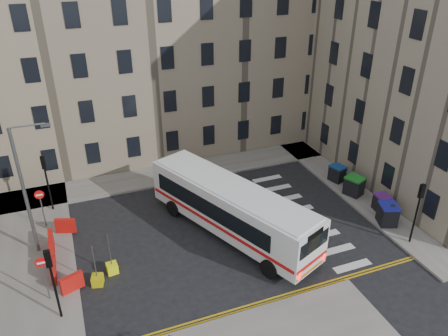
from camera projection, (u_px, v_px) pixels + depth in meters
ground at (248, 225)px, 29.07m from camera, size 120.00×120.00×0.00m
pavement_north at (133, 181)px, 34.20m from camera, size 36.00×3.20×0.15m
pavement_east at (329, 174)px, 35.23m from camera, size 2.40×26.00×0.15m
pavement_west at (21, 265)px, 25.36m from camera, size 6.00×22.00×0.15m
terrace_north at (95, 53)px, 35.57m from camera, size 38.30×10.80×17.20m
corner_east at (443, 41)px, 34.81m from camera, size 17.80×24.30×19.20m
traffic_light_east at (418, 205)px, 25.96m from camera, size 0.28×0.22×4.10m
traffic_light_nw at (46, 175)px, 29.23m from camera, size 0.28×0.22×4.10m
traffic_light_sw at (52, 274)px, 20.58m from camera, size 0.28×0.22×4.10m
streetlamp at (24, 191)px, 24.52m from camera, size 0.50×0.22×8.14m
no_entry_north at (41, 201)px, 27.79m from camera, size 0.60×0.08×3.00m
no_entry_south at (43, 270)px, 22.03m from camera, size 0.60×0.08×3.00m
roadworks_barriers at (59, 254)px, 25.38m from camera, size 1.66×6.26×1.00m
bus at (231, 207)px, 27.38m from camera, size 7.46×12.55×3.39m
wheelie_bin_a at (388, 214)px, 28.65m from camera, size 1.51×1.61×1.43m
wheelie_bin_b at (382, 203)px, 30.10m from camera, size 1.05×1.17×1.18m
wheelie_bin_c at (354, 186)px, 31.96m from camera, size 1.51×1.60×1.40m
wheelie_bin_d at (353, 181)px, 32.82m from camera, size 1.19×1.27×1.14m
wheelie_bin_e at (337, 173)px, 33.82m from camera, size 1.26×1.36×1.25m
pedestrian at (390, 215)px, 28.48m from camera, size 0.67×0.67×1.56m
bollard_yellow at (112, 268)px, 24.80m from camera, size 0.65×0.65×0.60m
bollard_chevron at (98, 280)px, 23.93m from camera, size 0.74×0.74×0.60m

